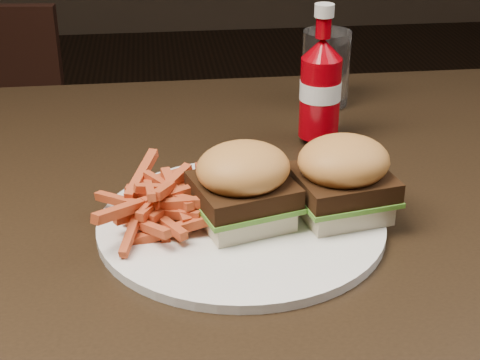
{
  "coord_description": "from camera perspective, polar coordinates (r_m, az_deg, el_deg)",
  "views": [
    {
      "loc": [
        -0.18,
        -0.71,
        1.13
      ],
      "look_at": [
        -0.1,
        -0.06,
        0.8
      ],
      "focal_mm": 55.0,
      "sensor_mm": 36.0,
      "label": 1
    }
  ],
  "objects": [
    {
      "name": "dining_table",
      "position": [
        0.84,
        6.43,
        -2.05
      ],
      "size": [
        1.2,
        0.8,
        0.04
      ],
      "primitive_type": "cube",
      "color": "black",
      "rests_on": "ground"
    },
    {
      "name": "chair_far",
      "position": [
        1.74,
        -17.18,
        1.68
      ],
      "size": [
        0.39,
        0.39,
        0.03
      ],
      "primitive_type": "cube",
      "rotation": [
        0.0,
        0.0,
        3.03
      ],
      "color": "black",
      "rests_on": "ground"
    },
    {
      "name": "plate",
      "position": [
        0.75,
        0.09,
        -3.42
      ],
      "size": [
        0.29,
        0.29,
        0.01
      ],
      "primitive_type": "cylinder",
      "color": "white",
      "rests_on": "dining_table"
    },
    {
      "name": "sandwich_half_a",
      "position": [
        0.74,
        0.24,
        -2.52
      ],
      "size": [
        0.1,
        0.1,
        0.02
      ],
      "primitive_type": "cube",
      "rotation": [
        0.0,
        0.0,
        0.28
      ],
      "color": "#F7E0C3",
      "rests_on": "plate"
    },
    {
      "name": "sandwich_half_b",
      "position": [
        0.76,
        7.82,
        -1.87
      ],
      "size": [
        0.1,
        0.09,
        0.02
      ],
      "primitive_type": "cube",
      "rotation": [
        0.0,
        0.0,
        0.19
      ],
      "color": "beige",
      "rests_on": "plate"
    },
    {
      "name": "fries_pile",
      "position": [
        0.74,
        -5.65,
        -1.52
      ],
      "size": [
        0.16,
        0.16,
        0.05
      ],
      "primitive_type": null,
      "rotation": [
        0.0,
        0.0,
        0.38
      ],
      "color": "#AC4615",
      "rests_on": "plate"
    },
    {
      "name": "ketchup_bottle",
      "position": [
        0.93,
        6.22,
        6.37
      ],
      "size": [
        0.06,
        0.06,
        0.1
      ],
      "primitive_type": "cylinder",
      "rotation": [
        0.0,
        0.0,
        -0.3
      ],
      "color": "#900008",
      "rests_on": "dining_table"
    },
    {
      "name": "tumbler",
      "position": [
        1.06,
        6.66,
        8.64
      ],
      "size": [
        0.08,
        0.08,
        0.11
      ],
      "primitive_type": "cylinder",
      "rotation": [
        0.0,
        0.0,
        0.29
      ],
      "color": "white",
      "rests_on": "dining_table"
    }
  ]
}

